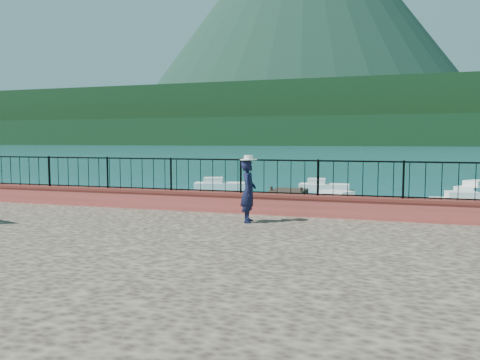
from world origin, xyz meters
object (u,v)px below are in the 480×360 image
Objects in this scene: boat_2 at (475,199)px; boat_0 at (142,207)px; boat_1 at (347,199)px; boat_4 at (324,184)px; person at (248,191)px; boat_3 at (221,183)px.

boat_0 is at bearing -159.61° from boat_2.
boat_2 is (5.99, 1.86, 0.00)m from boat_1.
boat_1 is 1.29× the size of boat_4.
person is 9.48m from boat_0.
person is 0.49× the size of boat_4.
boat_1 is 7.94m from boat_4.
person is at bearing -85.05° from boat_3.
person is 0.38× the size of boat_1.
boat_1 is at bearing -169.72° from boat_2.
boat_2 is 9.96m from boat_4.
boat_1 is 1.15× the size of boat_3.
boat_3 is (-0.70, 11.98, 0.00)m from boat_0.
boat_4 is (-0.63, 19.62, -1.59)m from person.
boat_1 is 6.27m from boat_2.
boat_0 is at bearing -103.59° from boat_3.
person is 0.44× the size of boat_3.
boat_4 is (-2.11, 7.65, 0.00)m from boat_1.
person is 0.48× the size of boat_0.
person is 12.17m from boat_1.
boat_4 is at bearing -7.31° from boat_3.
boat_1 is at bearing -79.60° from boat_4.
boat_2 is at bearing -34.25° from boat_3.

